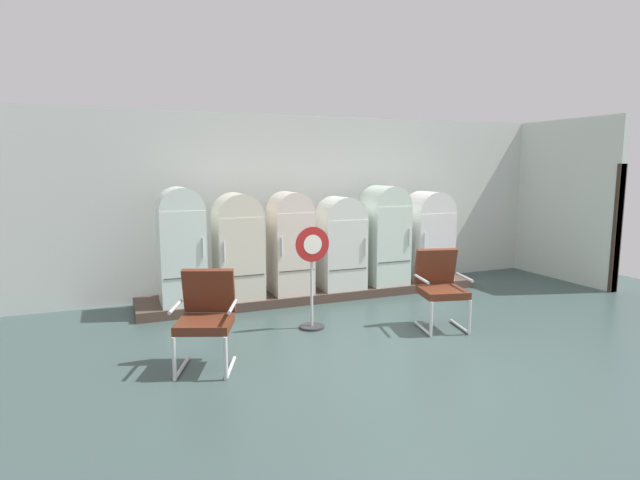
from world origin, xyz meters
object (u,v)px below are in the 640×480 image
object	(u,v)px
armchair_left	(206,313)
refrigerator_2	(290,240)
refrigerator_4	(385,232)
armchair_right	(440,284)
refrigerator_0	(181,242)
refrigerator_3	(340,240)
refrigerator_5	(429,233)
refrigerator_1	(238,243)
sign_stand	(312,281)

from	to	relation	value
armchair_left	refrigerator_2	bearing A→B (deg)	52.30
refrigerator_4	armchair_right	distance (m)	2.04
refrigerator_2	armchair_right	distance (m)	2.39
refrigerator_0	refrigerator_3	world-z (taller)	refrigerator_0
refrigerator_3	armchair_right	size ratio (longest dim) A/B	1.44
refrigerator_0	armchair_right	distance (m)	3.57
refrigerator_3	refrigerator_4	xyz separation A→B (m)	(0.81, 0.04, 0.09)
refrigerator_5	armchair_right	distance (m)	2.26
refrigerator_3	refrigerator_4	distance (m)	0.82
refrigerator_1	refrigerator_4	size ratio (longest dim) A/B	0.96
refrigerator_2	refrigerator_5	size ratio (longest dim) A/B	1.03
refrigerator_4	refrigerator_2	bearing A→B (deg)	-178.63
armchair_right	refrigerator_0	bearing A→B (deg)	146.71
refrigerator_1	refrigerator_4	distance (m)	2.45
refrigerator_4	armchair_right	size ratio (longest dim) A/B	1.60
armchair_right	refrigerator_2	bearing A→B (deg)	125.03
refrigerator_2	sign_stand	xyz separation A→B (m)	(-0.18, -1.36, -0.33)
refrigerator_5	armchair_right	bearing A→B (deg)	-120.15
refrigerator_2	refrigerator_1	bearing A→B (deg)	179.27
refrigerator_3	refrigerator_0	bearing A→B (deg)	179.66
sign_stand	refrigerator_2	bearing A→B (deg)	82.53
refrigerator_0	armchair_right	size ratio (longest dim) A/B	1.63
refrigerator_3	sign_stand	xyz separation A→B (m)	(-1.01, -1.36, -0.28)
refrigerator_0	refrigerator_1	distance (m)	0.81
refrigerator_2	armchair_left	size ratio (longest dim) A/B	1.53
refrigerator_4	refrigerator_5	size ratio (longest dim) A/B	1.07
refrigerator_5	armchair_left	world-z (taller)	refrigerator_5
refrigerator_1	refrigerator_0	bearing A→B (deg)	179.92
refrigerator_1	armchair_right	world-z (taller)	refrigerator_1
refrigerator_4	armchair_right	xyz separation A→B (m)	(-0.29, -1.97, -0.42)
refrigerator_0	sign_stand	size ratio (longest dim) A/B	1.25
refrigerator_0	refrigerator_2	bearing A→B (deg)	-0.40
refrigerator_4	armchair_left	distance (m)	3.97
refrigerator_0	sign_stand	bearing A→B (deg)	-43.90
refrigerator_2	refrigerator_3	bearing A→B (deg)	-0.23
refrigerator_0	refrigerator_4	bearing A→B (deg)	0.49
refrigerator_0	refrigerator_3	bearing A→B (deg)	-0.34
refrigerator_0	armchair_left	world-z (taller)	refrigerator_0
refrigerator_4	armchair_right	bearing A→B (deg)	-98.46
refrigerator_2	armchair_left	bearing A→B (deg)	-127.70
refrigerator_3	sign_stand	bearing A→B (deg)	-126.72
refrigerator_1	refrigerator_3	xyz separation A→B (m)	(1.64, -0.01, -0.05)
refrigerator_1	refrigerator_5	xyz separation A→B (m)	(3.28, -0.01, -0.02)
refrigerator_1	refrigerator_4	xyz separation A→B (m)	(2.45, 0.03, 0.04)
sign_stand	refrigerator_4	bearing A→B (deg)	37.49
refrigerator_4	armchair_left	bearing A→B (deg)	-146.65
refrigerator_0	armchair_right	world-z (taller)	refrigerator_0
refrigerator_4	refrigerator_5	distance (m)	0.83
refrigerator_0	armchair_left	size ratio (longest dim) A/B	1.63
refrigerator_0	armchair_right	xyz separation A→B (m)	(2.96, -1.95, -0.44)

